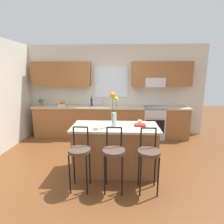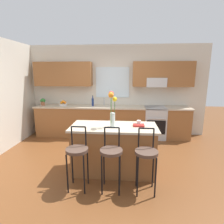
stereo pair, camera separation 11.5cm
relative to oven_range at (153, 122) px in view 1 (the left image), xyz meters
The scene contains 15 objects.
ground_plane 2.15m from the oven_range, 127.13° to the right, with size 14.00×14.00×0.00m, color brown.
back_wall_assembly 1.66m from the oven_range, 166.00° to the left, with size 5.60×0.50×2.70m.
counter_run 1.27m from the oven_range, behind, with size 4.56×0.64×0.92m.
sink_faucet 1.63m from the oven_range, behind, with size 0.02×0.13×0.23m.
oven_range is the anchor object (origin of this frame).
kitchen_island 2.24m from the oven_range, 118.35° to the right, with size 1.61×0.74×0.92m.
bar_stool_near 3.02m from the oven_range, 122.32° to the right, with size 0.36×0.36×1.04m.
bar_stool_middle 2.77m from the oven_range, 112.63° to the right, with size 0.36×0.36×1.04m.
bar_stool_far 2.60m from the oven_range, 101.37° to the right, with size 0.36×0.36×1.04m.
flower_vase 2.43m from the oven_range, 118.42° to the right, with size 0.15×0.17×0.65m.
mug_ceramic 2.03m from the oven_range, 107.75° to the right, with size 0.08×0.08×0.09m, color silver.
cookbook 2.09m from the oven_range, 107.20° to the right, with size 0.20×0.15×0.03m, color maroon.
fruit_bowl_oranges 2.78m from the oven_range, behind, with size 0.24×0.24×0.16m.
bottle_olive_oil 1.92m from the oven_range, behind, with size 0.06×0.06×0.31m.
potted_plant_small 3.41m from the oven_range, behind, with size 0.18×0.12×0.21m.
Camera 1 is at (0.31, -3.51, 1.89)m, focal length 28.81 mm.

